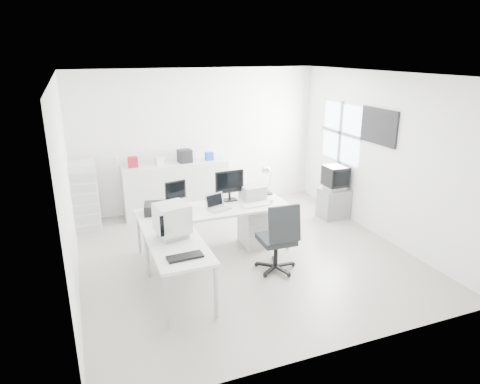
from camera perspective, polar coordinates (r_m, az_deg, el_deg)
name	(u,v)px	position (r m, az deg, el deg)	size (l,w,h in m)	color
floor	(244,255)	(6.93, 0.60, -8.37)	(5.00, 5.00, 0.01)	beige
ceiling	(245,74)	(6.19, 0.69, 15.44)	(5.00, 5.00, 0.01)	white
back_wall	(199,140)	(8.73, -5.50, 6.95)	(5.00, 0.02, 2.80)	white
left_wall	(66,189)	(6.00, -22.13, 0.34)	(0.02, 5.00, 2.80)	white
right_wall	(381,156)	(7.68, 18.30, 4.52)	(0.02, 5.00, 2.80)	white
window	(341,133)	(8.56, 13.29, 7.69)	(0.02, 1.20, 1.10)	white
wall_picture	(379,126)	(7.64, 18.03, 8.32)	(0.04, 0.90, 0.60)	black
main_desk	(215,230)	(6.90, -3.41, -5.06)	(2.40, 0.80, 0.75)	silver
side_desk	(179,270)	(5.75, -8.17, -10.31)	(0.70, 1.40, 0.75)	silver
drawer_pedestal	(253,227)	(7.20, 1.80, -4.66)	(0.40, 0.50, 0.60)	silver
inkjet_printer	(159,208)	(6.64, -10.75, -2.13)	(0.44, 0.34, 0.15)	black
lcd_monitor_small	(176,194)	(6.79, -8.57, -0.32)	(0.34, 0.20, 0.43)	black
lcd_monitor_large	(229,186)	(7.01, -1.41, 0.83)	(0.49, 0.19, 0.51)	black
laptop	(219,203)	(6.65, -2.81, -1.44)	(0.35, 0.36, 0.23)	#B7B7BA
white_keyboard	(256,205)	(6.84, 2.11, -1.79)	(0.46, 0.14, 0.02)	silver
white_mouse	(271,201)	(7.00, 4.21, -1.20)	(0.06, 0.06, 0.06)	silver
laser_printer	(253,192)	(7.17, 1.69, 0.01)	(0.38, 0.33, 0.22)	#A1A1A1
desk_lamp	(270,182)	(7.34, 3.98, 1.37)	(0.15, 0.15, 0.45)	silver
crt_monitor	(172,220)	(5.71, -9.03, -3.77)	(0.41, 0.41, 0.47)	#B7B7BA
black_keyboard	(185,257)	(5.22, -7.34, -8.56)	(0.43, 0.17, 0.03)	black
office_chair	(276,236)	(6.29, 4.86, -5.85)	(0.63, 0.63, 1.09)	#222527
tv_cabinet	(334,203)	(8.51, 12.36, -1.48)	(0.53, 0.43, 0.58)	slate
crt_tv	(335,178)	(8.35, 12.60, 1.83)	(0.50, 0.48, 0.45)	black
sideboard	(176,188)	(8.57, -8.50, 0.50)	(2.06, 0.51, 1.03)	silver
clutter_box_a	(133,162)	(8.28, -14.10, 3.88)	(0.19, 0.17, 0.19)	maroon
clutter_box_b	(159,161)	(8.36, -10.70, 4.11)	(0.15, 0.13, 0.15)	silver
clutter_box_c	(185,156)	(8.44, -7.38, 4.79)	(0.25, 0.23, 0.25)	black
clutter_box_d	(209,156)	(8.58, -4.12, 4.79)	(0.16, 0.14, 0.16)	#1B36C3
clutter_bottle	(116,162)	(8.29, -16.20, 3.83)	(0.07, 0.07, 0.22)	silver
filing_cabinet	(85,197)	(8.07, -19.95, -0.64)	(0.45, 0.53, 1.28)	silver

